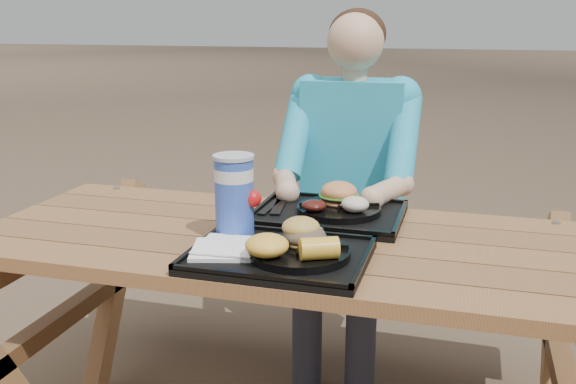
# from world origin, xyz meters

# --- Properties ---
(picnic_table) EXTENTS (1.80, 1.49, 0.75)m
(picnic_table) POSITION_xyz_m (0.00, 0.00, 0.38)
(picnic_table) COLOR #999999
(picnic_table) RESTS_ON ground
(tray_near) EXTENTS (0.45, 0.35, 0.02)m
(tray_near) POSITION_xyz_m (0.03, -0.19, 0.76)
(tray_near) COLOR black
(tray_near) RESTS_ON picnic_table
(tray_far) EXTENTS (0.45, 0.35, 0.02)m
(tray_far) POSITION_xyz_m (0.08, 0.19, 0.76)
(tray_far) COLOR black
(tray_far) RESTS_ON picnic_table
(plate_near) EXTENTS (0.26, 0.26, 0.02)m
(plate_near) POSITION_xyz_m (0.09, -0.20, 0.78)
(plate_near) COLOR black
(plate_near) RESTS_ON tray_near
(plate_far) EXTENTS (0.26, 0.26, 0.02)m
(plate_far) POSITION_xyz_m (0.11, 0.20, 0.78)
(plate_far) COLOR black
(plate_far) RESTS_ON tray_far
(napkin_stack) EXTENTS (0.20, 0.20, 0.02)m
(napkin_stack) POSITION_xyz_m (-0.11, -0.22, 0.78)
(napkin_stack) COLOR white
(napkin_stack) RESTS_ON tray_near
(soda_cup) EXTENTS (0.11, 0.11, 0.22)m
(soda_cup) POSITION_xyz_m (-0.13, -0.08, 0.88)
(soda_cup) COLOR #173CAC
(soda_cup) RESTS_ON tray_near
(condiment_bbq) EXTENTS (0.05, 0.05, 0.03)m
(condiment_bbq) POSITION_xyz_m (0.04, -0.07, 0.79)
(condiment_bbq) COLOR #300605
(condiment_bbq) RESTS_ON tray_near
(condiment_mustard) EXTENTS (0.05, 0.05, 0.03)m
(condiment_mustard) POSITION_xyz_m (0.09, -0.07, 0.79)
(condiment_mustard) COLOR yellow
(condiment_mustard) RESTS_ON tray_near
(sandwich) EXTENTS (0.10, 0.10, 0.11)m
(sandwich) POSITION_xyz_m (0.09, -0.16, 0.84)
(sandwich) COLOR gold
(sandwich) RESTS_ON plate_near
(mac_cheese) EXTENTS (0.11, 0.11, 0.05)m
(mac_cheese) POSITION_xyz_m (0.02, -0.27, 0.82)
(mac_cheese) COLOR yellow
(mac_cheese) RESTS_ON plate_near
(corn_cob) EXTENTS (0.12, 0.12, 0.05)m
(corn_cob) POSITION_xyz_m (0.15, -0.25, 0.82)
(corn_cob) COLOR yellow
(corn_cob) RESTS_ON plate_near
(cutlery_far) EXTENTS (0.06, 0.18, 0.01)m
(cutlery_far) POSITION_xyz_m (-0.09, 0.20, 0.77)
(cutlery_far) COLOR black
(cutlery_far) RESTS_ON tray_far
(burger) EXTENTS (0.12, 0.12, 0.10)m
(burger) POSITION_xyz_m (0.10, 0.24, 0.84)
(burger) COLOR #DE894E
(burger) RESTS_ON plate_far
(baked_beans) EXTENTS (0.07, 0.07, 0.03)m
(baked_beans) POSITION_xyz_m (0.04, 0.13, 0.81)
(baked_beans) COLOR #45140D
(baked_beans) RESTS_ON plate_far
(potato_salad) EXTENTS (0.08, 0.08, 0.05)m
(potato_salad) POSITION_xyz_m (0.16, 0.16, 0.81)
(potato_salad) COLOR beige
(potato_salad) RESTS_ON plate_far
(diner) EXTENTS (0.48, 0.84, 1.28)m
(diner) POSITION_xyz_m (0.05, 0.72, 0.64)
(diner) COLOR #1B8DC0
(diner) RESTS_ON ground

